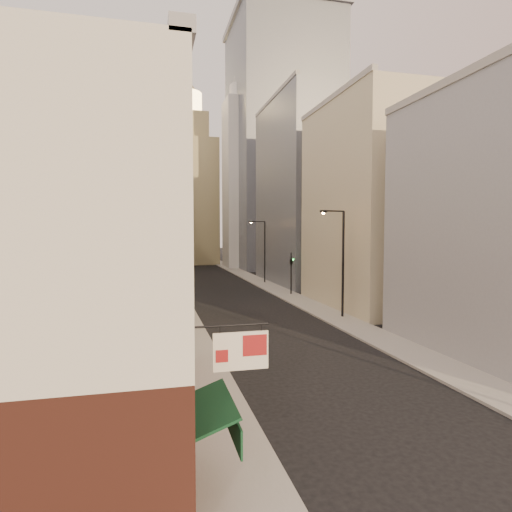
{
  "coord_description": "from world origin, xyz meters",
  "views": [
    {
      "loc": [
        -8.94,
        -8.68,
        7.55
      ],
      "look_at": [
        -1.87,
        19.97,
        5.82
      ],
      "focal_mm": 30.0,
      "sensor_mm": 36.0,
      "label": 1
    }
  ],
  "objects_px": {
    "white_tower": "(244,177)",
    "traffic_light_right": "(291,263)",
    "streetlamp_far": "(263,248)",
    "streetlamp_mid": "(341,257)",
    "traffic_light_left": "(172,269)",
    "clock_tower": "(185,187)"
  },
  "relations": [
    {
      "from": "traffic_light_left",
      "to": "traffic_light_right",
      "type": "xyz_separation_m",
      "value": [
        13.9,
        3.32,
        0.1
      ]
    },
    {
      "from": "clock_tower",
      "to": "streetlamp_far",
      "type": "bearing_deg",
      "value": -79.38
    },
    {
      "from": "streetlamp_mid",
      "to": "traffic_light_right",
      "type": "bearing_deg",
      "value": 78.68
    },
    {
      "from": "white_tower",
      "to": "streetlamp_far",
      "type": "xyz_separation_m",
      "value": [
        -3.24,
        -27.4,
        -13.49
      ]
    },
    {
      "from": "streetlamp_far",
      "to": "traffic_light_right",
      "type": "bearing_deg",
      "value": -85.03
    },
    {
      "from": "white_tower",
      "to": "streetlamp_mid",
      "type": "relative_size",
      "value": 4.47
    },
    {
      "from": "streetlamp_mid",
      "to": "streetlamp_far",
      "type": "distance_m",
      "value": 25.52
    },
    {
      "from": "white_tower",
      "to": "streetlamp_far",
      "type": "bearing_deg",
      "value": -96.74
    },
    {
      "from": "traffic_light_right",
      "to": "clock_tower",
      "type": "bearing_deg",
      "value": -93.67
    },
    {
      "from": "white_tower",
      "to": "streetlamp_far",
      "type": "distance_m",
      "value": 30.71
    },
    {
      "from": "clock_tower",
      "to": "traffic_light_left",
      "type": "xyz_separation_m",
      "value": [
        -5.86,
        -56.53,
        -13.97
      ]
    },
    {
      "from": "clock_tower",
      "to": "traffic_light_left",
      "type": "bearing_deg",
      "value": -95.92
    },
    {
      "from": "streetlamp_far",
      "to": "traffic_light_right",
      "type": "xyz_separation_m",
      "value": [
        0.27,
        -11.81,
        -1.36
      ]
    },
    {
      "from": "streetlamp_mid",
      "to": "streetlamp_far",
      "type": "xyz_separation_m",
      "value": [
        -0.13,
        25.52,
        -0.19
      ]
    },
    {
      "from": "streetlamp_far",
      "to": "traffic_light_right",
      "type": "distance_m",
      "value": 11.89
    },
    {
      "from": "white_tower",
      "to": "traffic_light_left",
      "type": "relative_size",
      "value": 8.3
    },
    {
      "from": "clock_tower",
      "to": "streetlamp_far",
      "type": "relative_size",
      "value": 5.01
    },
    {
      "from": "clock_tower",
      "to": "streetlamp_mid",
      "type": "relative_size",
      "value": 4.83
    },
    {
      "from": "streetlamp_mid",
      "to": "traffic_light_left",
      "type": "height_order",
      "value": "streetlamp_mid"
    },
    {
      "from": "streetlamp_mid",
      "to": "traffic_light_right",
      "type": "height_order",
      "value": "streetlamp_mid"
    },
    {
      "from": "white_tower",
      "to": "traffic_light_right",
      "type": "relative_size",
      "value": 8.3
    },
    {
      "from": "white_tower",
      "to": "traffic_light_right",
      "type": "distance_m",
      "value": 42.03
    }
  ]
}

